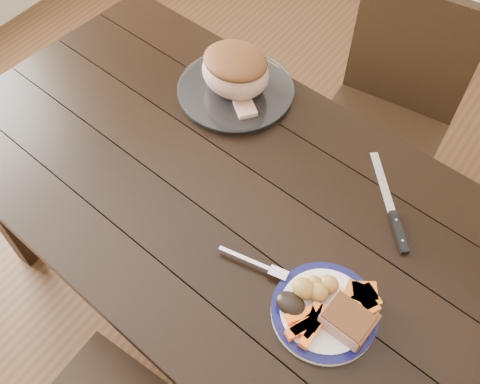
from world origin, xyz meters
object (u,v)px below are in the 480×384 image
Objects in this scene: serving_platter at (236,91)px; fork at (258,264)px; dining_table at (221,203)px; dinner_plate at (324,312)px; carving_knife at (394,219)px; chair_far at (388,109)px; pork_slice at (347,321)px; roast_joint at (235,72)px.

serving_platter is 0.59m from fork.
dinner_plate is at bearing -20.08° from dining_table.
fork reaches higher than serving_platter.
serving_platter is at bearing -143.58° from carving_knife.
dining_table is 0.29m from fork.
carving_knife is at bearing 87.40° from dinner_plate.
chair_far is at bearing 51.69° from serving_platter.
dining_table is 0.47m from carving_knife.
pork_slice is 0.40× the size of carving_knife.
dining_table is 0.45m from dinner_plate.
dining_table is 0.51m from pork_slice.
fork is at bearing -33.02° from dining_table.
chair_far is at bearing 51.69° from roast_joint.
carving_knife is at bearing 21.64° from dining_table.
dinner_plate is 1.18× the size of roast_joint.
dining_table is at bearing 70.82° from chair_far.
dining_table is 6.85× the size of dinner_plate.
chair_far is 2.72× the size of serving_platter.
serving_platter is at bearing 46.14° from chair_far.
chair_far is 3.66× the size of carving_knife.
chair_far reaches higher than dining_table.
fork is at bearing 87.49° from chair_far.
pork_slice is 0.78m from roast_joint.
pork_slice is (0.29, -0.89, 0.27)m from chair_far.
pork_slice is at bearing 102.30° from chair_far.
dinner_plate is at bearing -37.67° from serving_platter.
dining_table is at bearing 161.59° from pork_slice.
dinner_plate is 1.37× the size of fork.
pork_slice is 0.49× the size of roast_joint.
carving_knife is (0.43, 0.17, 0.10)m from dining_table.
pork_slice is at bearing -35.51° from roast_joint.
dining_table is at bearing -60.50° from roast_joint.
serving_platter is at bearing 144.49° from pork_slice.
serving_platter is at bearing 119.50° from dining_table.
pork_slice reaches higher than dinner_plate.
dinner_plate is 0.06m from pork_slice.
carving_knife is (0.60, -0.13, -0.08)m from roast_joint.
fork reaches higher than dining_table.
carving_knife is at bearing -12.18° from roast_joint.
pork_slice is at bearing -12.49° from fork.
roast_joint is (-0.64, 0.45, 0.04)m from pork_slice.
dinner_plate is 0.74m from roast_joint.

